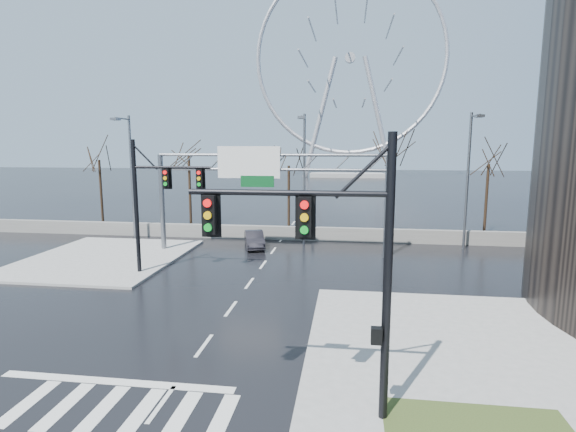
% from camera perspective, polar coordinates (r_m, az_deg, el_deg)
% --- Properties ---
extents(ground, '(260.00, 260.00, 0.00)m').
position_cam_1_polar(ground, '(18.35, -10.61, -15.86)').
color(ground, black).
rests_on(ground, ground).
extents(sidewalk_right_ext, '(12.00, 10.00, 0.15)m').
position_cam_1_polar(sidewalk_right_ext, '(19.84, 21.10, -14.12)').
color(sidewalk_right_ext, gray).
rests_on(sidewalk_right_ext, ground).
extents(sidewalk_far, '(10.00, 12.00, 0.15)m').
position_cam_1_polar(sidewalk_far, '(33.14, -22.29, -4.95)').
color(sidewalk_far, gray).
rests_on(sidewalk_far, ground).
extents(barrier_wall, '(52.00, 0.50, 1.10)m').
position_cam_1_polar(barrier_wall, '(36.86, -0.84, -2.16)').
color(barrier_wall, slate).
rests_on(barrier_wall, ground).
extents(signal_mast_near, '(5.52, 0.41, 8.00)m').
position_cam_1_polar(signal_mast_near, '(12.05, 6.19, -4.43)').
color(signal_mast_near, black).
rests_on(signal_mast_near, ground).
extents(signal_mast_far, '(4.72, 0.41, 8.00)m').
position_cam_1_polar(signal_mast_far, '(27.33, -16.71, 2.65)').
color(signal_mast_far, black).
rests_on(signal_mast_far, ground).
extents(sign_gantry, '(16.36, 0.40, 7.60)m').
position_cam_1_polar(sign_gantry, '(31.36, -2.92, 4.42)').
color(sign_gantry, slate).
rests_on(sign_gantry, ground).
extents(streetlight_left, '(0.50, 2.55, 10.00)m').
position_cam_1_polar(streetlight_left, '(38.18, -19.49, 5.79)').
color(streetlight_left, slate).
rests_on(streetlight_left, ground).
extents(streetlight_mid, '(0.50, 2.55, 10.00)m').
position_cam_1_polar(streetlight_mid, '(34.14, 2.02, 5.98)').
color(streetlight_mid, slate).
rests_on(streetlight_mid, ground).
extents(streetlight_right, '(0.50, 2.55, 10.00)m').
position_cam_1_polar(streetlight_right, '(35.03, 22.03, 5.42)').
color(streetlight_right, slate).
rests_on(streetlight_right, ground).
extents(tree_far_left, '(3.50, 3.50, 7.00)m').
position_cam_1_polar(tree_far_left, '(46.20, -22.82, 5.68)').
color(tree_far_left, black).
rests_on(tree_far_left, ground).
extents(tree_left, '(3.75, 3.75, 7.50)m').
position_cam_1_polar(tree_left, '(41.87, -12.47, 6.45)').
color(tree_left, black).
rests_on(tree_left, ground).
extents(tree_center, '(3.25, 3.25, 6.50)m').
position_cam_1_polar(tree_center, '(40.70, 0.10, 5.46)').
color(tree_center, black).
rests_on(tree_center, ground).
extents(tree_right, '(3.90, 3.90, 7.80)m').
position_cam_1_polar(tree_right, '(39.45, 13.06, 6.64)').
color(tree_right, black).
rests_on(tree_right, ground).
extents(tree_far_right, '(3.40, 3.40, 6.80)m').
position_cam_1_polar(tree_far_right, '(41.47, 24.07, 5.08)').
color(tree_far_right, black).
rests_on(tree_far_right, ground).
extents(ferris_wheel, '(45.00, 6.00, 50.91)m').
position_cam_1_polar(ferris_wheel, '(112.29, 7.87, 18.34)').
color(ferris_wheel, gray).
rests_on(ferris_wheel, ground).
extents(car, '(2.38, 4.03, 1.25)m').
position_cam_1_polar(car, '(34.06, -4.30, -2.97)').
color(car, black).
rests_on(car, ground).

